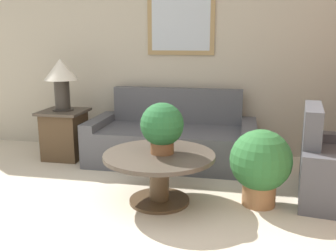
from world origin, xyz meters
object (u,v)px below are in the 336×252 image
potted_plant_on_table (162,126)px  side_table (65,134)px  coffee_table (159,167)px  potted_plant_floor (261,164)px  couch_main (172,140)px  table_lamp (61,76)px

potted_plant_on_table → side_table: bearing=144.8°
coffee_table → potted_plant_on_table: bearing=42.3°
side_table → potted_plant_on_table: potted_plant_on_table is taller
potted_plant_on_table → potted_plant_floor: size_ratio=0.66×
coffee_table → potted_plant_floor: bearing=8.0°
couch_main → potted_plant_floor: (1.07, -1.12, 0.12)m
couch_main → side_table: size_ratio=3.24×
couch_main → potted_plant_on_table: size_ratio=4.32×
couch_main → potted_plant_on_table: bearing=-83.6°
potted_plant_on_table → couch_main: bearing=96.4°
coffee_table → potted_plant_on_table: size_ratio=2.19×
coffee_table → potted_plant_on_table: (0.02, 0.02, 0.40)m
couch_main → potted_plant_floor: 1.55m
couch_main → table_lamp: table_lamp is taller
potted_plant_floor → potted_plant_on_table: bearing=-173.2°
table_lamp → potted_plant_floor: table_lamp is taller
potted_plant_floor → coffee_table: bearing=-172.0°
couch_main → potted_plant_floor: bearing=-46.6°
coffee_table → potted_plant_floor: (0.95, 0.13, 0.06)m
couch_main → table_lamp: (-1.44, -0.12, 0.81)m
side_table → potted_plant_floor: size_ratio=0.88×
coffee_table → side_table: 1.92m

